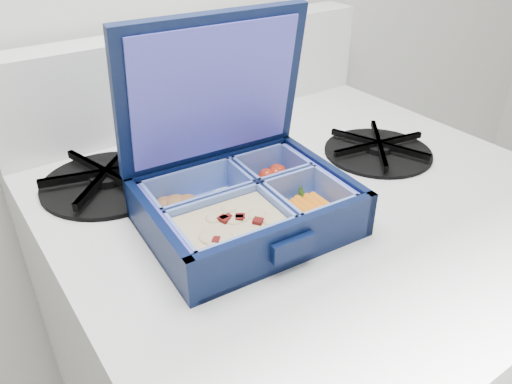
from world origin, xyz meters
TOP-DOWN VIEW (x-y plane):
  - bento_box at (0.51, 1.63)m, footprint 0.24×0.19m
  - burner_grate at (0.77, 1.67)m, footprint 0.18×0.18m
  - burner_grate_rear at (0.41, 1.81)m, footprint 0.22×0.22m
  - fork at (0.60, 1.75)m, footprint 0.12×0.14m

SIDE VIEW (x-z plane):
  - fork at x=0.60m, z-range 0.97..0.98m
  - burner_grate_rear at x=0.41m, z-range 0.97..0.99m
  - burner_grate at x=0.77m, z-range 0.97..0.99m
  - bento_box at x=0.51m, z-range 0.97..1.03m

